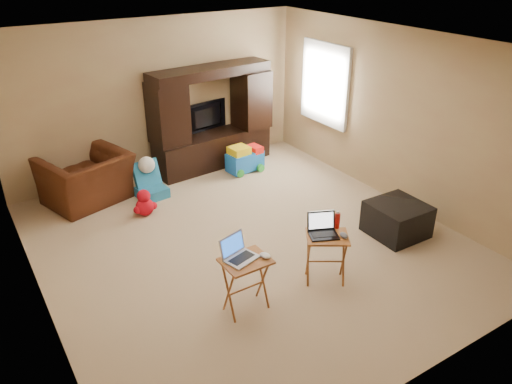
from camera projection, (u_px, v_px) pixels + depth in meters
floor at (248, 241)px, 6.51m from camera, size 5.50×5.50×0.00m
ceiling at (246, 45)px, 5.39m from camera, size 5.50×5.50×0.00m
wall_back at (158, 98)px, 8.02m from camera, size 5.00×0.00×5.00m
wall_front at (432, 264)px, 3.87m from camera, size 5.00×0.00×5.00m
wall_left at (24, 205)px, 4.75m from camera, size 0.00×5.50×5.50m
wall_right at (396, 117)px, 7.15m from camera, size 0.00×5.50×5.50m
window_pane at (326, 84)px, 8.24m from camera, size 0.00×1.20×1.20m
window_frame at (325, 84)px, 8.23m from camera, size 0.06×1.14×1.34m
entertainment_center at (212, 118)px, 8.37m from camera, size 2.13×0.72×1.71m
television at (208, 117)px, 8.50m from camera, size 0.88×0.26×0.50m
recliner at (87, 179)px, 7.33m from camera, size 1.39×1.29×0.75m
child_rocker at (151, 181)px, 7.52m from camera, size 0.47×0.52×0.55m
plush_toy at (144, 202)px, 7.05m from camera, size 0.36×0.30×0.40m
push_toy at (245, 158)px, 8.41m from camera, size 0.67×0.52×0.47m
ottoman at (397, 219)px, 6.58m from camera, size 0.69×0.69×0.44m
tray_table_left at (246, 285)px, 5.16m from camera, size 0.48×0.39×0.62m
tray_table_right at (326, 258)px, 5.62m from camera, size 0.59×0.56×0.60m
laptop_left at (242, 250)px, 4.98m from camera, size 0.39×0.35×0.24m
laptop_right at (324, 227)px, 5.43m from camera, size 0.39×0.36×0.24m
mouse_left at (265, 256)px, 5.05m from camera, size 0.12×0.15×0.05m
mouse_right at (344, 235)px, 5.44m from camera, size 0.10×0.14×0.05m
water_bottle at (337, 221)px, 5.60m from camera, size 0.06×0.06×0.18m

